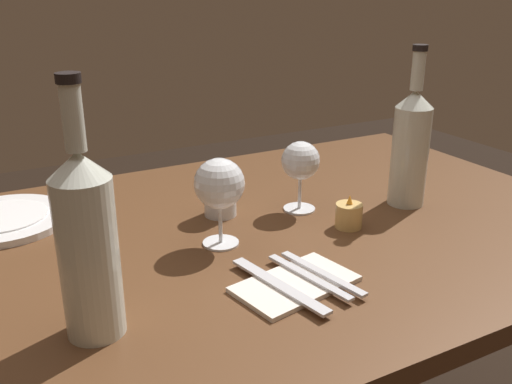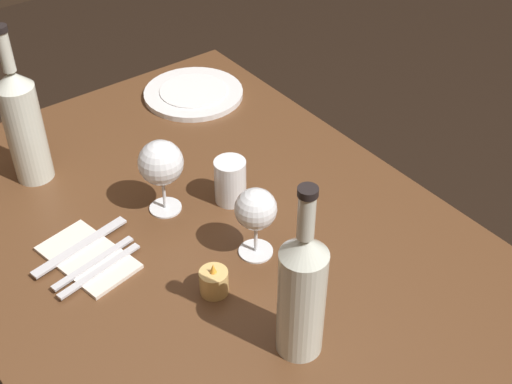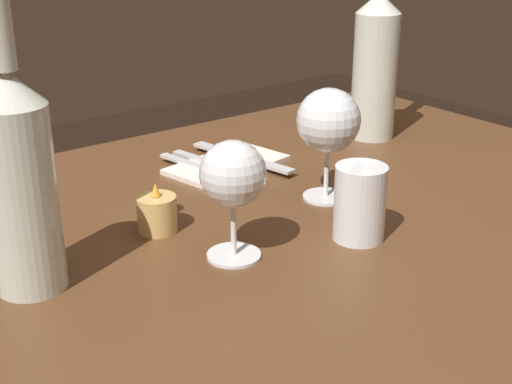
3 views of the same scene
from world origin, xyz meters
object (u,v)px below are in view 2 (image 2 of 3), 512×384
wine_bottle_second (23,123)px  dinner_plate (193,93)px  votive_candle (214,282)px  table_knife (80,246)px  fork_outer (100,270)px  wine_glass_right (161,164)px  wine_bottle (302,292)px  fork_inner (94,263)px  water_tumbler (230,183)px  wine_glass_left (256,211)px  folded_napkin (88,258)px

wine_bottle_second → dinner_plate: size_ratio=1.40×
votive_candle → table_knife: bearing=30.8°
fork_outer → wine_bottle_second: bearing=-4.2°
wine_glass_right → votive_candle: wine_glass_right is taller
wine_bottle → table_knife: size_ratio=1.58×
wine_bottle → wine_bottle_second: size_ratio=0.95×
wine_bottle → fork_inner: wine_bottle is taller
dinner_plate → water_tumbler: bearing=157.4°
wine_bottle → wine_glass_right: bearing=-0.8°
wine_glass_left → wine_bottle_second: size_ratio=0.42×
table_knife → wine_glass_right: bearing=-87.4°
folded_napkin → table_knife: table_knife is taller
folded_napkin → water_tumbler: bearing=-93.2°
wine_glass_left → table_knife: wine_glass_left is taller
water_tumbler → fork_inner: 0.32m
water_tumbler → fork_outer: bearing=95.8°
wine_bottle_second → table_knife: wine_bottle_second is taller
fork_inner → wine_glass_right: bearing=-71.7°
votive_candle → folded_napkin: bearing=34.3°
folded_napkin → fork_inner: (-0.02, 0.00, 0.01)m
votive_candle → fork_inner: size_ratio=0.37×
water_tumbler → folded_napkin: size_ratio=0.47×
wine_bottle_second → dinner_plate: (0.08, -0.46, -0.13)m
wine_bottle → dinner_plate: wine_bottle is taller
wine_bottle_second → fork_inner: size_ratio=1.96×
wine_bottle_second → fork_inner: bearing=175.5°
wine_bottle_second → fork_inner: 0.35m
wine_bottle_second → table_knife: (-0.27, 0.03, -0.12)m
votive_candle → dinner_plate: size_ratio=0.27×
wine_glass_left → votive_candle: wine_glass_left is taller
votive_candle → fork_outer: (0.16, 0.14, -0.01)m
dinner_plate → wine_glass_left: bearing=158.5°
wine_bottle → fork_outer: size_ratio=1.85×
wine_bottle → dinner_plate: 0.83m
wine_glass_left → dinner_plate: wine_glass_left is taller
wine_bottle → wine_bottle_second: bearing=13.0°
table_knife → folded_napkin: bearing=-180.0°
wine_glass_right → dinner_plate: bearing=-40.4°
dinner_plate → wine_bottle_second: bearing=99.4°
wine_glass_right → table_knife: wine_glass_right is taller
table_knife → water_tumbler: bearing=-98.6°
wine_bottle_second → folded_napkin: 0.33m
wine_bottle_second → water_tumbler: (-0.32, -0.29, -0.09)m
wine_glass_right → folded_napkin: wine_glass_right is taller
fork_outer → table_knife: 0.08m
wine_glass_left → folded_napkin: bearing=56.5°
wine_glass_left → wine_bottle: size_ratio=0.44×
fork_outer → table_knife: same height
table_knife → wine_bottle: bearing=-156.2°
wine_glass_right → table_knife: bearing=92.6°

